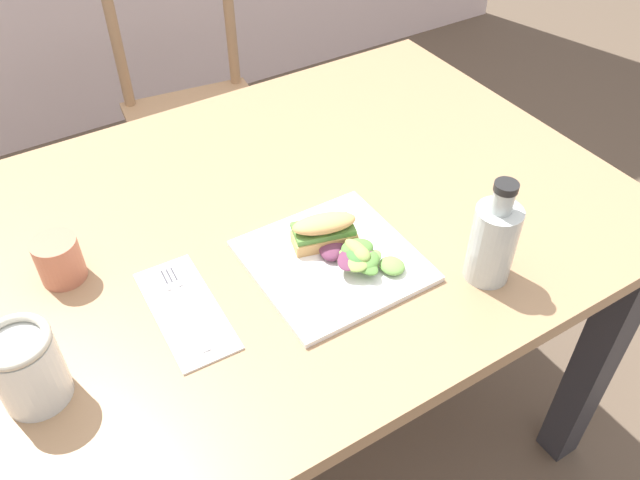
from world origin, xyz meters
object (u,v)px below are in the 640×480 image
object	(u,v)px
dining_table	(246,278)
cup_extra_side	(59,260)
fork_on_napkin	(181,301)
mason_jar_iced_tea	(28,370)
sandwich_half_front	(324,230)
chair_wooden_far	(197,115)
bottle_cold_brew	(492,245)
plate_lunch	(333,261)

from	to	relation	value
dining_table	cup_extra_side	distance (m)	0.33
fork_on_napkin	mason_jar_iced_tea	world-z (taller)	mason_jar_iced_tea
sandwich_half_front	chair_wooden_far	bearing A→B (deg)	81.11
chair_wooden_far	cup_extra_side	world-z (taller)	chair_wooden_far
sandwich_half_front	mason_jar_iced_tea	size ratio (longest dim) A/B	0.97
fork_on_napkin	mason_jar_iced_tea	size ratio (longest dim) A/B	1.55
chair_wooden_far	bottle_cold_brew	distance (m)	1.21
mason_jar_iced_tea	plate_lunch	bearing A→B (deg)	0.60
dining_table	chair_wooden_far	xyz separation A→B (m)	(0.25, 0.85, -0.18)
dining_table	mason_jar_iced_tea	xyz separation A→B (m)	(-0.38, -0.16, 0.17)
bottle_cold_brew	sandwich_half_front	bearing A→B (deg)	134.42
sandwich_half_front	cup_extra_side	size ratio (longest dim) A/B	1.52
mason_jar_iced_tea	sandwich_half_front	bearing A→B (deg)	5.31
mason_jar_iced_tea	cup_extra_side	world-z (taller)	mason_jar_iced_tea
dining_table	sandwich_half_front	bearing A→B (deg)	-47.51
dining_table	mason_jar_iced_tea	bearing A→B (deg)	-157.81
plate_lunch	mason_jar_iced_tea	size ratio (longest dim) A/B	2.15
plate_lunch	fork_on_napkin	size ratio (longest dim) A/B	1.39
chair_wooden_far	sandwich_half_front	size ratio (longest dim) A/B	7.50
sandwich_half_front	bottle_cold_brew	xyz separation A→B (m)	(0.19, -0.19, 0.03)
sandwich_half_front	cup_extra_side	bearing A→B (deg)	157.68
plate_lunch	sandwich_half_front	bearing A→B (deg)	78.91
dining_table	fork_on_napkin	world-z (taller)	fork_on_napkin
dining_table	fork_on_napkin	bearing A→B (deg)	-146.15
sandwich_half_front	cup_extra_side	xyz separation A→B (m)	(-0.39, 0.16, -0.00)
mason_jar_iced_tea	cup_extra_side	distance (m)	0.23
chair_wooden_far	fork_on_napkin	size ratio (longest dim) A/B	4.68
plate_lunch	bottle_cold_brew	size ratio (longest dim) A/B	1.40
fork_on_napkin	mason_jar_iced_tea	distance (m)	0.24
cup_extra_side	chair_wooden_far	bearing A→B (deg)	55.88
sandwich_half_front	dining_table	bearing A→B (deg)	132.49
chair_wooden_far	dining_table	bearing A→B (deg)	-106.51
dining_table	bottle_cold_brew	xyz separation A→B (m)	(0.29, -0.30, 0.18)
plate_lunch	mason_jar_iced_tea	bearing A→B (deg)	-179.40
chair_wooden_far	plate_lunch	bearing A→B (deg)	-98.97
chair_wooden_far	sandwich_half_front	distance (m)	1.03
bottle_cold_brew	cup_extra_side	bearing A→B (deg)	148.69
fork_on_napkin	bottle_cold_brew	size ratio (longest dim) A/B	1.01
chair_wooden_far	fork_on_napkin	world-z (taller)	chair_wooden_far
bottle_cold_brew	mason_jar_iced_tea	distance (m)	0.69
fork_on_napkin	bottle_cold_brew	distance (m)	0.49
chair_wooden_far	fork_on_napkin	xyz separation A→B (m)	(-0.40, -0.95, 0.30)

